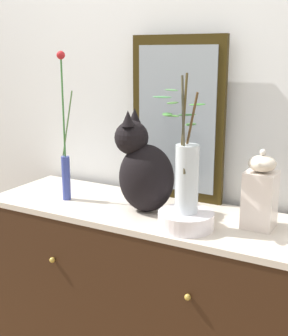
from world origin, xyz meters
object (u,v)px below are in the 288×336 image
Objects in this scene: sideboard at (144,308)px; cat_sitting at (144,170)px; bowl_porcelain at (186,220)px; vase_glass_clear at (186,173)px; jar_lidded_porcelain at (260,193)px; vase_slim_green at (65,157)px; mirror_leaning at (177,119)px.

sideboard is 0.65m from cat_sitting.
cat_sitting reaches higher than bowl_porcelain.
vase_glass_clear reaches higher than jar_lidded_porcelain.
vase_slim_green is (-0.37, -0.05, 0.67)m from sideboard.
jar_lidded_porcelain is (0.48, 0.03, 0.61)m from sideboard.
vase_glass_clear is (0.19, -0.32, -0.15)m from mirror_leaning.
vase_slim_green reaches higher than bowl_porcelain.
vase_glass_clear reaches higher than bowl_porcelain.
jar_lidded_porcelain is (0.24, 0.14, -0.08)m from vase_glass_clear.
bowl_porcelain is at bearing -21.58° from cat_sitting.
vase_glass_clear is (0.24, -0.11, 0.68)m from sideboard.
vase_slim_green is (-0.38, -0.03, 0.02)m from cat_sitting.
bowl_porcelain is (0.61, -0.06, -0.16)m from vase_slim_green.
vase_slim_green is 0.86m from jar_lidded_porcelain.
mirror_leaning is 1.70× the size of cat_sitting.
mirror_leaning is 0.50m from bowl_porcelain.
mirror_leaning is at bearing 31.92° from vase_slim_green.
sideboard is 0.57m from bowl_porcelain.
cat_sitting is at bearing -174.31° from jar_lidded_porcelain.
vase_slim_green is at bearing -174.79° from cat_sitting.
sideboard is 4.66× the size of jar_lidded_porcelain.
vase_glass_clear is at bearing -59.47° from mirror_leaning.
cat_sitting is (0.01, -0.02, 0.65)m from sideboard.
bowl_porcelain is (0.23, -0.09, -0.15)m from cat_sitting.
cat_sitting is at bearing 5.21° from vase_slim_green.
cat_sitting is 1.99× the size of bowl_porcelain.
sideboard is at bearing 114.46° from cat_sitting.
vase_slim_green is at bearing -172.08° from sideboard.
mirror_leaning is 0.52m from vase_slim_green.
sideboard is 2.76× the size of vase_glass_clear.
cat_sitting reaches higher than sideboard.
cat_sitting is 1.40× the size of jar_lidded_porcelain.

